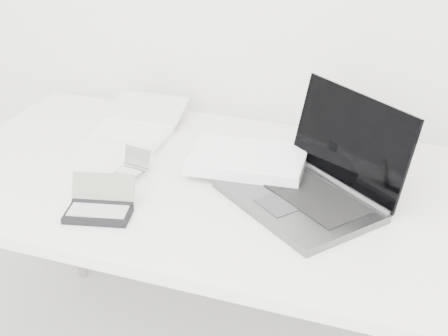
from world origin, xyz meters
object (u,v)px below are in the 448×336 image
(desk, at_px, (240,200))
(laptop_large, at_px, (286,173))
(netbook_open_white, at_px, (134,128))
(palmtop_charcoal, at_px, (100,208))

(desk, xyz_separation_m, laptop_large, (0.11, 0.02, 0.09))
(desk, height_order, laptop_large, laptop_large)
(desk, distance_m, netbook_open_white, 0.44)
(netbook_open_white, bearing_deg, palmtop_charcoal, -76.20)
(laptop_large, bearing_deg, netbook_open_white, -160.94)
(laptop_large, xyz_separation_m, netbook_open_white, (-0.50, 0.16, -0.02))
(netbook_open_white, height_order, palmtop_charcoal, palmtop_charcoal)
(laptop_large, height_order, palmtop_charcoal, laptop_large)
(desk, distance_m, palmtop_charcoal, 0.36)
(desk, bearing_deg, netbook_open_white, 154.63)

